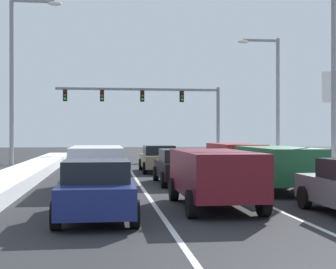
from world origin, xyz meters
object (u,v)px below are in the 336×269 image
(sedan_black_center_lane_second, at_px, (180,166))
(street_lamp_right_far, at_px, (272,91))
(sedan_navy_left_lane_nearest, at_px, (97,189))
(suv_maroon_center_lane_nearest, at_px, (214,173))
(sedan_charcoal_left_lane_third, at_px, (104,162))
(suv_white_left_lane_second, at_px, (97,163))
(suv_green_right_lane_second, at_px, (277,165))
(sedan_tan_center_lane_third, at_px, (159,158))
(street_lamp_left_mid, at_px, (18,71))
(traffic_light_gantry, at_px, (158,102))
(street_lamp_right_mid, at_px, (327,63))
(suv_red_right_lane_third, at_px, (235,157))

(sedan_black_center_lane_second, xyz_separation_m, street_lamp_right_far, (7.07, 8.48, 4.08))
(sedan_black_center_lane_second, xyz_separation_m, sedan_navy_left_lane_nearest, (-3.45, -8.39, 0.00))
(suv_maroon_center_lane_nearest, bearing_deg, sedan_charcoal_left_lane_third, 106.14)
(street_lamp_right_far, bearing_deg, suv_white_left_lane_second, -136.24)
(suv_green_right_lane_second, height_order, suv_white_left_lane_second, same)
(suv_green_right_lane_second, height_order, sedan_black_center_lane_second, suv_green_right_lane_second)
(suv_maroon_center_lane_nearest, distance_m, sedan_tan_center_lane_third, 13.89)
(sedan_tan_center_lane_third, height_order, street_lamp_left_mid, street_lamp_left_mid)
(traffic_light_gantry, height_order, street_lamp_right_mid, street_lamp_right_mid)
(suv_maroon_center_lane_nearest, xyz_separation_m, traffic_light_gantry, (1.34, 28.11, 3.87))
(suv_red_right_lane_third, bearing_deg, suv_maroon_center_lane_nearest, -108.21)
(sedan_charcoal_left_lane_third, bearing_deg, suv_green_right_lane_second, -48.99)
(sedan_navy_left_lane_nearest, bearing_deg, sedan_charcoal_left_lane_third, 89.11)
(suv_red_right_lane_third, distance_m, sedan_tan_center_lane_third, 5.06)
(sedan_black_center_lane_second, bearing_deg, suv_green_right_lane_second, -46.80)
(sedan_tan_center_lane_third, height_order, street_lamp_right_mid, street_lamp_right_mid)
(traffic_light_gantry, bearing_deg, street_lamp_right_mid, -73.10)
(sedan_navy_left_lane_nearest, bearing_deg, street_lamp_right_far, 58.05)
(suv_maroon_center_lane_nearest, height_order, suv_white_left_lane_second, same)
(suv_red_right_lane_third, distance_m, sedan_navy_left_lane_nearest, 13.41)
(sedan_tan_center_lane_third, relative_size, sedan_charcoal_left_lane_third, 1.00)
(suv_maroon_center_lane_nearest, relative_size, street_lamp_right_mid, 0.52)
(traffic_light_gantry, bearing_deg, street_lamp_right_far, -65.30)
(sedan_tan_center_lane_third, xyz_separation_m, traffic_light_gantry, (1.46, 14.22, 4.12))
(traffic_light_gantry, bearing_deg, suv_white_left_lane_second, -101.96)
(suv_maroon_center_lane_nearest, relative_size, street_lamp_right_far, 0.61)
(sedan_black_center_lane_second, relative_size, street_lamp_left_mid, 0.48)
(sedan_tan_center_lane_third, relative_size, sedan_navy_left_lane_nearest, 1.00)
(suv_maroon_center_lane_nearest, xyz_separation_m, street_lamp_left_mid, (-7.66, 12.51, 4.46))
(suv_green_right_lane_second, height_order, street_lamp_left_mid, street_lamp_left_mid)
(sedan_black_center_lane_second, height_order, street_lamp_left_mid, street_lamp_left_mid)
(suv_green_right_lane_second, distance_m, sedan_charcoal_left_lane_third, 9.80)
(suv_red_right_lane_third, distance_m, suv_maroon_center_lane_nearest, 10.77)
(sedan_tan_center_lane_third, bearing_deg, sedan_navy_left_lane_nearest, -102.08)
(suv_maroon_center_lane_nearest, bearing_deg, traffic_light_gantry, 87.28)
(sedan_tan_center_lane_third, xyz_separation_m, street_lamp_left_mid, (-7.53, -1.38, 4.71))
(sedan_navy_left_lane_nearest, distance_m, street_lamp_right_mid, 15.22)
(sedan_charcoal_left_lane_third, bearing_deg, street_lamp_left_mid, 161.90)
(suv_green_right_lane_second, distance_m, sedan_black_center_lane_second, 4.63)
(street_lamp_left_mid, bearing_deg, sedan_tan_center_lane_third, 10.38)
(sedan_black_center_lane_second, distance_m, sedan_tan_center_lane_third, 6.86)
(street_lamp_left_mid, bearing_deg, suv_white_left_lane_second, -59.79)
(sedan_black_center_lane_second, bearing_deg, street_lamp_left_mid, 144.65)
(sedan_black_center_lane_second, relative_size, traffic_light_gantry, 0.32)
(suv_maroon_center_lane_nearest, bearing_deg, sedan_navy_left_lane_nearest, -158.19)
(sedan_tan_center_lane_third, relative_size, suv_white_left_lane_second, 0.92)
(suv_red_right_lane_third, height_order, sedan_black_center_lane_second, suv_red_right_lane_third)
(suv_red_right_lane_third, bearing_deg, suv_white_left_lane_second, -144.50)
(suv_red_right_lane_third, relative_size, suv_maroon_center_lane_nearest, 1.00)
(sedan_tan_center_lane_third, height_order, street_lamp_right_far, street_lamp_right_far)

